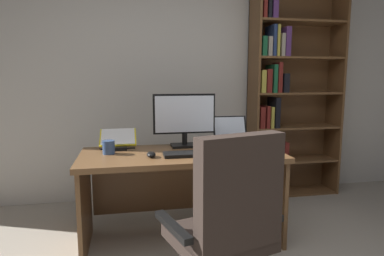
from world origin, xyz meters
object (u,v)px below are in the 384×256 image
Objects in this scene: monitor at (184,120)px; bookshelf at (284,98)px; office_chair at (226,237)px; laptop at (233,139)px; pen at (221,148)px; open_binder at (245,153)px; notepad at (219,149)px; keyboard at (192,154)px; desk at (180,175)px; reading_stand_with_book at (118,139)px; coffee_mug at (109,147)px; computer_mouse at (151,155)px.

bookshelf is at bearing 28.51° from monitor.
bookshelf is 2.15m from office_chair.
pen is (-0.16, -0.19, -0.04)m from laptop.
pen is at bearing 123.99° from open_binder.
open_binder is (-0.81, -1.03, -0.34)m from bookshelf.
monitor is at bearing -179.12° from laptop.
bookshelf is at bearing 41.17° from notepad.
keyboard is (-1.20, -0.98, -0.34)m from bookshelf.
notepad is at bearing -133.32° from laptop.
desk is at bearing -162.76° from laptop.
bookshelf is 1.36m from open_binder.
keyboard and open_binder have the same top height.
open_binder reaches higher than notepad.
bookshelf is 1.86m from reading_stand_with_book.
open_binder is at bearing -44.02° from monitor.
desk is at bearing 1.64° from coffee_mug.
bookshelf is 1.05m from laptop.
reading_stand_with_book is (-0.48, 0.21, 0.27)m from desk.
office_chair is 0.86m from computer_mouse.
office_chair is at bearing -109.56° from laptop.
open_binder is at bearing -128.16° from bookshelf.
office_chair is at bearing -116.33° from open_binder.
desk is at bearing 153.28° from open_binder.
laptop is 0.25m from pen.
coffee_mug is (-1.81, -0.81, -0.30)m from bookshelf.
office_chair is 0.81m from open_binder.
keyboard is at bearing 0.00° from computer_mouse.
keyboard reaches higher than notepad.
computer_mouse is at bearing -29.01° from coffee_mug.
reading_stand_with_book is at bearing 121.70° from computer_mouse.
coffee_mug is (-1.00, 0.22, 0.04)m from open_binder.
computer_mouse is at bearing -58.30° from reading_stand_with_book.
laptop reaches higher than coffee_mug.
bookshelf is 10.64× the size of notepad.
bookshelf is 22.03× the size of coffee_mug.
notepad is (0.54, 0.14, -0.02)m from computer_mouse.
open_binder is at bearing -52.75° from notepad.
reading_stand_with_book is 0.64× the size of open_binder.
desk is 4.90× the size of laptop.
desk is at bearing 172.86° from pen.
open_binder is at bearing -4.13° from computer_mouse.
desk is 10.90× the size of pen.
coffee_mug is (-0.85, 0.03, 0.05)m from notepad.
bookshelf reaches higher than computer_mouse.
open_binder is at bearing -27.40° from desk.
monitor is at bearing 14.80° from coffee_mug.
laptop is 0.54m from keyboard.
computer_mouse reaches higher than pen.
laptop is 0.97m from reading_stand_with_book.
desk is 14.67× the size of computer_mouse.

